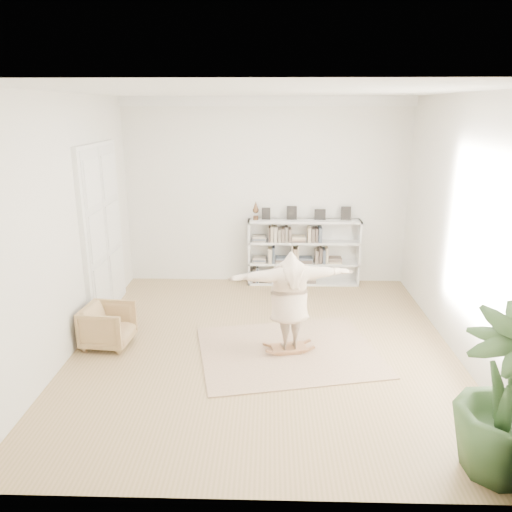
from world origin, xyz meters
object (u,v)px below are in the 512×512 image
at_px(bookshelf, 303,253).
at_px(rocker_board, 289,348).
at_px(armchair, 108,326).
at_px(houseplant, 508,396).
at_px(person, 290,298).

relative_size(bookshelf, rocker_board, 4.06).
xyz_separation_m(armchair, houseplant, (4.60, -2.55, 0.52)).
xyz_separation_m(armchair, rocker_board, (2.66, -0.16, -0.24)).
height_order(rocker_board, person, person).
bearing_deg(rocker_board, armchair, 164.72).
bearing_deg(houseplant, armchair, 150.96).
xyz_separation_m(bookshelf, person, (-0.38, -2.97, 0.21)).
bearing_deg(rocker_board, person, -165.34).
height_order(rocker_board, houseplant, houseplant).
height_order(armchair, houseplant, houseplant).
relative_size(person, houseplant, 1.06).
distance_m(bookshelf, houseplant, 5.59).
relative_size(rocker_board, person, 0.31).
distance_m(armchair, rocker_board, 2.68).
distance_m(bookshelf, person, 3.00).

